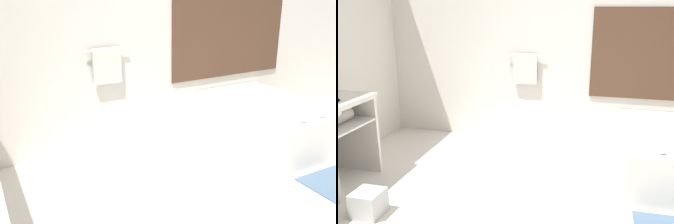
# 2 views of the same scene
# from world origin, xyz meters

# --- Properties ---
(wall_back_with_blinds) EXTENTS (7.40, 0.13, 2.70)m
(wall_back_with_blinds) POSITION_xyz_m (0.05, 2.23, 1.34)
(wall_back_with_blinds) COLOR silver
(wall_back_with_blinds) RESTS_ON ground_plane
(bathtub) EXTENTS (0.99, 1.56, 0.63)m
(bathtub) POSITION_xyz_m (1.38, 1.41, 0.28)
(bathtub) COLOR silver
(bathtub) RESTS_ON ground_plane
(waste_bin) EXTENTS (0.25, 0.25, 0.23)m
(waste_bin) POSITION_xyz_m (-1.23, -0.06, 0.11)
(waste_bin) COLOR #B2B2B2
(waste_bin) RESTS_ON ground_plane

